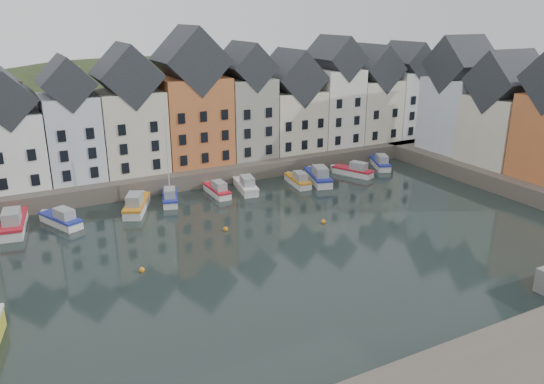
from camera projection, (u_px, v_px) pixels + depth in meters
ground at (299, 252)px, 49.52m from camera, size 260.00×260.00×0.00m
far_quay at (190, 164)px, 74.29m from camera, size 90.00×16.00×2.00m
right_quay at (535, 178)px, 68.09m from camera, size 14.00×54.00×2.00m
hillside at (149, 226)px, 102.16m from camera, size 153.60×70.40×64.00m
far_terrace at (215, 109)px, 71.50m from camera, size 72.37×8.16×17.78m
right_terrace at (505, 112)px, 69.33m from camera, size 8.30×24.25×16.36m
mooring_buoys at (236, 238)px, 52.16m from camera, size 20.50×5.50×0.50m
boat_a at (14, 223)px, 54.18m from camera, size 3.16×7.25×2.69m
boat_b at (62, 220)px, 55.53m from camera, size 3.96×5.95×2.20m
boat_c at (136, 205)px, 59.41m from camera, size 4.58×6.84×2.53m
boat_d at (170, 197)px, 62.23m from camera, size 3.20×5.73×10.46m
boat_e at (218, 190)px, 64.76m from camera, size 1.69×5.39×2.07m
boat_f at (246, 186)px, 66.18m from camera, size 2.91×6.25×2.31m
boat_g at (298, 180)px, 68.49m from camera, size 2.36×5.60×2.09m
boat_h at (318, 177)px, 69.45m from camera, size 3.89×7.08×2.60m
boat_i at (354, 171)px, 72.50m from camera, size 3.94×5.93×2.19m
boat_j at (380, 163)px, 76.23m from camera, size 3.97×6.00×2.21m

